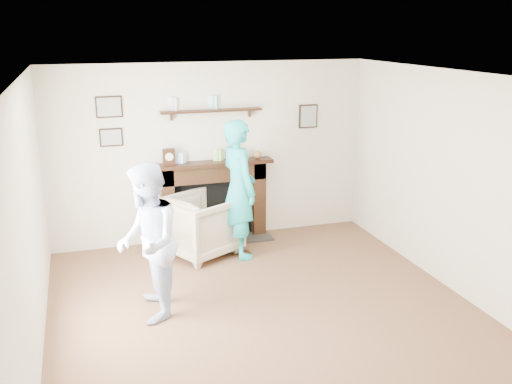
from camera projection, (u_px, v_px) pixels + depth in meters
ground at (268, 315)px, 6.05m from camera, size 5.00×5.00×0.00m
room_shell at (248, 153)px, 6.23m from camera, size 4.54×5.02×2.52m
armchair at (202, 254)px, 7.71m from camera, size 1.19×1.18×0.81m
man at (152, 315)px, 6.06m from camera, size 0.70×0.86×1.66m
woman at (239, 255)px, 7.67m from camera, size 0.56×0.74×1.83m
pedestal_table at (242, 212)px, 7.52m from camera, size 0.30×0.30×0.97m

